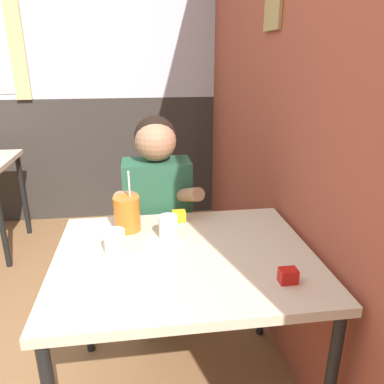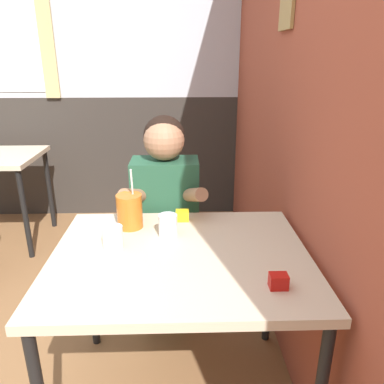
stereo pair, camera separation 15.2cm
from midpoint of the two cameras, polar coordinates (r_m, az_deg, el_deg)
brick_wall_right at (r=2.25m, az=8.50°, el=17.40°), size 0.08×4.45×2.70m
back_wall at (r=3.52m, az=-23.37°, el=17.06°), size 5.90×0.09×2.70m
main_table at (r=1.49m, az=-4.07°, el=-11.76°), size 0.99×0.79×0.73m
person_seated at (r=1.99m, az=-7.35°, el=-4.68°), size 0.42×0.40×1.18m
cocktail_pitcher at (r=1.65m, az=-12.51°, el=-3.30°), size 0.11×0.11×0.27m
glass_near_pitcher at (r=1.57m, az=-6.44°, el=-5.35°), size 0.08×0.08×0.10m
glass_center at (r=1.49m, az=-14.59°, el=-7.40°), size 0.08×0.08×0.09m
condiment_ketchup at (r=1.30m, az=11.16°, el=-12.51°), size 0.06×0.04×0.05m
condiment_mustard at (r=1.72m, az=-4.55°, el=-3.73°), size 0.06×0.04×0.05m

